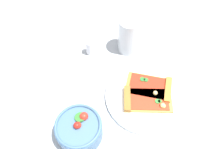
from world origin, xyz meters
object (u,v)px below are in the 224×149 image
object	(u,v)px
plate	(147,96)
pizza_slice_far	(152,88)
salad_bowl	(79,129)
soda_glass	(129,36)
pepper_shaker	(90,47)
pizza_slice_near	(144,100)

from	to	relation	value
plate	pizza_slice_far	bearing A→B (deg)	-59.44
salad_bowl	soda_glass	distance (m)	0.37
plate	soda_glass	world-z (taller)	soda_glass
pepper_shaker	soda_glass	bearing A→B (deg)	-104.68
pizza_slice_near	soda_glass	bearing A→B (deg)	-13.12
plate	pepper_shaker	distance (m)	0.28
pizza_slice_far	pepper_shaker	bearing A→B (deg)	28.76
pizza_slice_far	pizza_slice_near	bearing A→B (deg)	124.80
pizza_slice_near	pizza_slice_far	bearing A→B (deg)	-55.20
pizza_slice_far	salad_bowl	bearing A→B (deg)	100.22
plate	salad_bowl	distance (m)	0.25
soda_glass	pepper_shaker	size ratio (longest dim) A/B	1.95
salad_bowl	pizza_slice_near	bearing A→B (deg)	-85.61
pizza_slice_near	pepper_shaker	size ratio (longest dim) A/B	2.43
plate	salad_bowl	xyz separation A→B (m)	(-0.03, 0.24, 0.03)
pizza_slice_near	plate	bearing A→B (deg)	-50.17
salad_bowl	pepper_shaker	xyz separation A→B (m)	(0.29, -0.14, 0.00)
plate	soda_glass	size ratio (longest dim) A/B	1.95
pizza_slice_near	soda_glass	xyz separation A→B (m)	(0.23, -0.05, 0.05)
plate	pepper_shaker	world-z (taller)	pepper_shaker
plate	salad_bowl	size ratio (longest dim) A/B	2.03
pizza_slice_near	pepper_shaker	distance (m)	0.28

